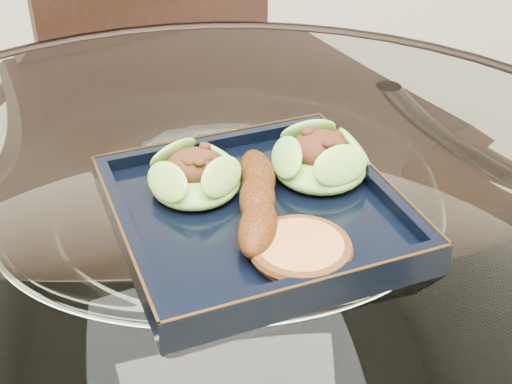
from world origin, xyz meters
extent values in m
cylinder|color=white|center=(0.00, 0.00, 0.76)|extent=(1.10, 1.10, 0.01)
torus|color=black|center=(0.00, 0.00, 0.76)|extent=(1.13, 1.13, 0.02)
cylinder|color=black|center=(0.28, 0.28, 0.38)|extent=(0.04, 0.04, 0.75)
cylinder|color=black|center=(-0.28, 0.28, 0.38)|extent=(0.04, 0.04, 0.75)
cube|color=black|center=(0.05, 0.45, 0.50)|extent=(0.56, 0.56, 0.04)
cylinder|color=black|center=(0.29, 0.33, 0.24)|extent=(0.03, 0.03, 0.48)
cylinder|color=black|center=(-0.19, 0.57, 0.24)|extent=(0.03, 0.03, 0.48)
cylinder|color=black|center=(0.18, 0.69, 0.24)|extent=(0.03, 0.03, 0.48)
cube|color=black|center=(0.04, -0.01, 0.77)|extent=(0.31, 0.31, 0.02)
ellipsoid|color=#5EAB31|center=(-0.02, 0.03, 0.80)|extent=(0.11, 0.11, 0.03)
ellipsoid|color=#5EAE32|center=(0.11, 0.04, 0.80)|extent=(0.12, 0.12, 0.04)
ellipsoid|color=#5F2A0A|center=(0.04, -0.01, 0.80)|extent=(0.07, 0.17, 0.03)
cylinder|color=#A56E37|center=(0.06, -0.09, 0.79)|extent=(0.10, 0.10, 0.02)
camera|label=1|loc=(-0.08, -0.57, 1.19)|focal=50.00mm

